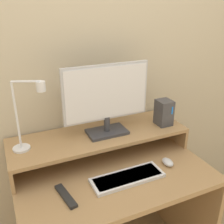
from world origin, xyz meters
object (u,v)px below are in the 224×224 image
at_px(desk_lamp, 28,116).
at_px(router_dock, 164,113).
at_px(keyboard, 128,178).
at_px(remote_control, 66,196).
at_px(mouse, 168,162).
at_px(monitor, 107,98).

xyz_separation_m(desk_lamp, router_dock, (0.82, -0.03, -0.11)).
distance_m(desk_lamp, router_dock, 0.83).
xyz_separation_m(keyboard, remote_control, (-0.34, -0.00, -0.00)).
height_order(desk_lamp, remote_control, desk_lamp).
bearing_deg(mouse, desk_lamp, 159.85).
bearing_deg(remote_control, desk_lamp, 109.22).
height_order(keyboard, mouse, mouse).
relative_size(router_dock, mouse, 1.95).
distance_m(monitor, mouse, 0.51).
height_order(desk_lamp, router_dock, desk_lamp).
bearing_deg(remote_control, mouse, 2.01).
height_order(keyboard, remote_control, keyboard).
height_order(desk_lamp, keyboard, desk_lamp).
relative_size(monitor, remote_control, 2.73).
bearing_deg(desk_lamp, remote_control, -70.78).
xyz_separation_m(desk_lamp, keyboard, (0.43, -0.28, -0.33)).
xyz_separation_m(keyboard, mouse, (0.27, 0.02, 0.01)).
distance_m(mouse, remote_control, 0.61).
relative_size(desk_lamp, remote_control, 2.03).
height_order(monitor, remote_control, monitor).
relative_size(mouse, remote_control, 0.45).
height_order(router_dock, remote_control, router_dock).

